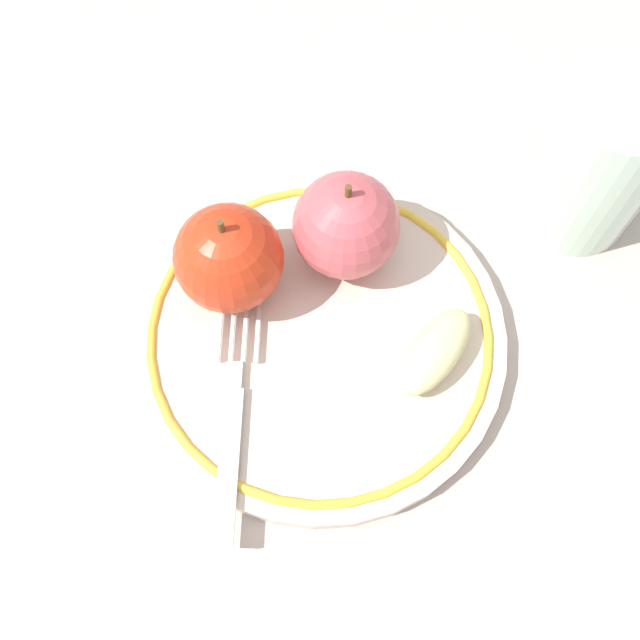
{
  "coord_description": "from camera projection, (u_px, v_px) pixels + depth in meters",
  "views": [
    {
      "loc": [
        -0.04,
        -0.17,
        0.43
      ],
      "look_at": [
        -0.01,
        -0.0,
        0.04
      ],
      "focal_mm": 40.0,
      "sensor_mm": 36.0,
      "label": 1
    }
  ],
  "objects": [
    {
      "name": "ground_plane",
      "position": [
        335.0,
        340.0,
        0.47
      ],
      "size": [
        2.0,
        2.0,
        0.0
      ],
      "primitive_type": "plane",
      "color": "#BBA89D"
    },
    {
      "name": "drinking_glass",
      "position": [
        599.0,
        162.0,
        0.46
      ],
      "size": [
        0.08,
        0.08,
        0.11
      ],
      "primitive_type": "cylinder",
      "color": "silver",
      "rests_on": "ground_plane"
    },
    {
      "name": "apple_slice_front",
      "position": [
        435.0,
        351.0,
        0.43
      ],
      "size": [
        0.07,
        0.07,
        0.02
      ],
      "primitive_type": "ellipsoid",
      "rotation": [
        0.0,
        0.0,
        3.92
      ],
      "color": "beige",
      "rests_on": "plate"
    },
    {
      "name": "fork",
      "position": [
        233.0,
        410.0,
        0.43
      ],
      "size": [
        0.05,
        0.17,
        0.0
      ],
      "rotation": [
        0.0,
        0.0,
        1.38
      ],
      "color": "silver",
      "rests_on": "plate"
    },
    {
      "name": "plate",
      "position": [
        320.0,
        338.0,
        0.46
      ],
      "size": [
        0.24,
        0.24,
        0.02
      ],
      "color": "beige",
      "rests_on": "ground_plane"
    },
    {
      "name": "apple_red_whole",
      "position": [
        229.0,
        259.0,
        0.43
      ],
      "size": [
        0.07,
        0.07,
        0.08
      ],
      "color": "red",
      "rests_on": "plate"
    },
    {
      "name": "apple_second_whole",
      "position": [
        346.0,
        226.0,
        0.44
      ],
      "size": [
        0.07,
        0.07,
        0.08
      ],
      "color": "#C55157",
      "rests_on": "plate"
    }
  ]
}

